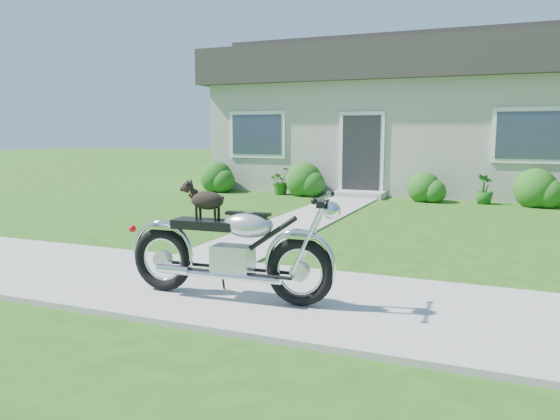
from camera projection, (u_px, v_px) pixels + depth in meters
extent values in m
plane|color=#235114|center=(287.00, 297.00, 5.61)|extent=(80.00, 80.00, 0.00)
cube|color=#9E9B93|center=(287.00, 296.00, 5.61)|extent=(24.00, 2.20, 0.04)
cube|color=#9E9B93|center=(310.00, 217.00, 10.75)|extent=(1.20, 8.00, 0.03)
cube|color=#B8B2A6|center=(435.00, 138.00, 16.37)|extent=(12.00, 6.00, 3.00)
cube|color=#2D2B28|center=(438.00, 69.00, 16.08)|extent=(12.60, 6.60, 1.00)
cube|color=#2D2B28|center=(439.00, 45.00, 15.98)|extent=(12.60, 2.00, 0.60)
cube|color=black|center=(361.00, 156.00, 14.23)|extent=(1.00, 0.06, 2.10)
cube|color=#9E9B93|center=(357.00, 194.00, 14.05)|extent=(1.40, 0.70, 0.16)
cube|color=#2D3847|center=(257.00, 135.00, 15.29)|extent=(1.70, 0.05, 1.30)
cube|color=#2D3847|center=(531.00, 135.00, 12.64)|extent=(1.70, 0.05, 1.30)
sphere|color=#205717|center=(216.00, 178.00, 15.43)|extent=(0.92, 0.92, 0.92)
sphere|color=#205717|center=(424.00, 188.00, 13.26)|extent=(0.78, 0.78, 0.78)
sphere|color=#205717|center=(535.00, 189.00, 12.32)|extent=(0.94, 0.94, 0.94)
sphere|color=#205717|center=(304.00, 180.00, 14.43)|extent=(0.97, 0.97, 0.97)
imported|color=#265A18|center=(281.00, 181.00, 14.74)|extent=(0.85, 0.87, 0.73)
imported|color=#1A5A18|center=(484.00, 189.00, 12.78)|extent=(0.56, 0.56, 0.71)
torus|color=black|center=(300.00, 272.00, 5.18)|extent=(0.67, 0.14, 0.67)
torus|color=black|center=(163.00, 259.00, 5.68)|extent=(0.67, 0.14, 0.67)
cube|color=silver|center=(233.00, 261.00, 5.41)|extent=(0.41, 0.26, 0.30)
ellipsoid|color=silver|center=(248.00, 225.00, 5.30)|extent=(0.52, 0.31, 0.26)
cube|color=black|center=(205.00, 224.00, 5.46)|extent=(0.66, 0.29, 0.09)
cube|color=silver|center=(300.00, 236.00, 5.13)|extent=(0.31, 0.15, 0.03)
cube|color=silver|center=(162.00, 227.00, 5.63)|extent=(0.31, 0.15, 0.03)
cylinder|color=silver|center=(323.00, 197.00, 5.00)|extent=(0.06, 0.60, 0.03)
sphere|color=silver|center=(331.00, 211.00, 4.99)|extent=(0.18, 0.18, 0.17)
cylinder|color=silver|center=(227.00, 277.00, 5.30)|extent=(1.10, 0.11, 0.06)
ellipsoid|color=black|center=(207.00, 200.00, 5.41)|extent=(0.36, 0.18, 0.19)
sphere|color=black|center=(188.00, 187.00, 5.47)|extent=(0.12, 0.12, 0.11)
cylinder|color=black|center=(200.00, 212.00, 5.50)|extent=(0.03, 0.03, 0.14)
cylinder|color=black|center=(196.00, 213.00, 5.42)|extent=(0.03, 0.03, 0.14)
cylinder|color=black|center=(219.00, 213.00, 5.43)|extent=(0.03, 0.03, 0.14)
cylinder|color=black|center=(215.00, 214.00, 5.36)|extent=(0.03, 0.03, 0.14)
torus|color=#B65A30|center=(192.00, 193.00, 5.46)|extent=(0.06, 0.10, 0.09)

